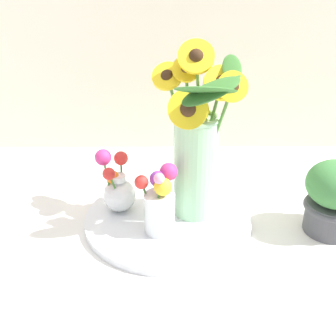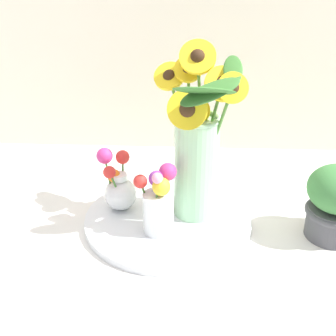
{
  "view_description": "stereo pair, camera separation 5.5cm",
  "coord_description": "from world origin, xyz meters",
  "px_view_note": "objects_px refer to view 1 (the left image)",
  "views": [
    {
      "loc": [
        -0.03,
        -0.92,
        0.66
      ],
      "look_at": [
        -0.02,
        0.05,
        0.15
      ],
      "focal_mm": 50.0,
      "sensor_mm": 36.0,
      "label": 1
    },
    {
      "loc": [
        0.02,
        -0.92,
        0.66
      ],
      "look_at": [
        -0.02,
        0.05,
        0.15
      ],
      "focal_mm": 50.0,
      "sensor_mm": 36.0,
      "label": 2
    }
  ],
  "objects_px": {
    "potted_plant": "(335,197)",
    "vase_small_center": "(160,202)",
    "mason_jar_sunflowers": "(197,148)",
    "vase_bulb_right": "(117,188)",
    "serving_tray": "(168,220)"
  },
  "relations": [
    {
      "from": "serving_tray",
      "to": "potted_plant",
      "type": "distance_m",
      "value": 0.4
    },
    {
      "from": "potted_plant",
      "to": "vase_bulb_right",
      "type": "bearing_deg",
      "value": 172.3
    },
    {
      "from": "vase_small_center",
      "to": "vase_bulb_right",
      "type": "distance_m",
      "value": 0.14
    },
    {
      "from": "vase_bulb_right",
      "to": "potted_plant",
      "type": "relative_size",
      "value": 0.9
    },
    {
      "from": "mason_jar_sunflowers",
      "to": "vase_bulb_right",
      "type": "xyz_separation_m",
      "value": [
        -0.19,
        0.01,
        -0.11
      ]
    },
    {
      "from": "vase_small_center",
      "to": "potted_plant",
      "type": "height_order",
      "value": "same"
    },
    {
      "from": "potted_plant",
      "to": "serving_tray",
      "type": "bearing_deg",
      "value": 175.13
    },
    {
      "from": "vase_bulb_right",
      "to": "vase_small_center",
      "type": "bearing_deg",
      "value": -41.01
    },
    {
      "from": "vase_small_center",
      "to": "serving_tray",
      "type": "bearing_deg",
      "value": 71.05
    },
    {
      "from": "mason_jar_sunflowers",
      "to": "vase_bulb_right",
      "type": "height_order",
      "value": "mason_jar_sunflowers"
    },
    {
      "from": "vase_small_center",
      "to": "vase_bulb_right",
      "type": "bearing_deg",
      "value": 138.99
    },
    {
      "from": "mason_jar_sunflowers",
      "to": "potted_plant",
      "type": "relative_size",
      "value": 2.32
    },
    {
      "from": "vase_bulb_right",
      "to": "mason_jar_sunflowers",
      "type": "bearing_deg",
      "value": -3.77
    },
    {
      "from": "potted_plant",
      "to": "vase_small_center",
      "type": "bearing_deg",
      "value": -176.83
    },
    {
      "from": "serving_tray",
      "to": "vase_small_center",
      "type": "bearing_deg",
      "value": -108.95
    }
  ]
}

